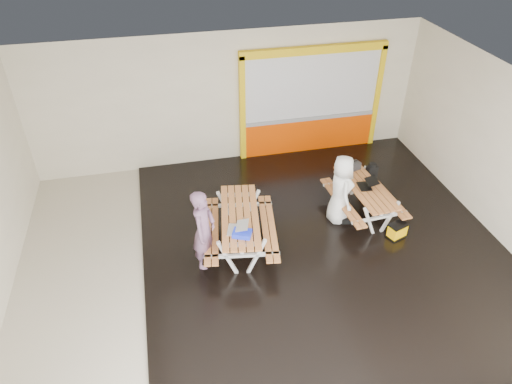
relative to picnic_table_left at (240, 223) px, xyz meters
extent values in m
cube|color=beige|center=(0.46, -0.38, -0.66)|extent=(10.00, 8.00, 0.01)
cube|color=white|center=(0.46, -0.38, 2.85)|extent=(10.00, 8.00, 0.01)
cube|color=beige|center=(0.46, 3.62, 1.10)|extent=(10.00, 0.01, 3.50)
cube|color=beige|center=(0.46, -4.39, 1.10)|extent=(10.00, 0.01, 3.50)
cube|color=beige|center=(5.46, -0.38, 1.10)|extent=(0.01, 8.00, 3.50)
cube|color=black|center=(1.71, -0.38, -0.63)|extent=(7.50, 7.98, 0.05)
cube|color=#E94300|center=(2.66, 3.55, -0.15)|extent=(3.60, 0.12, 1.00)
cube|color=gray|center=(2.66, 3.55, 0.38)|extent=(3.60, 0.14, 0.10)
cube|color=silver|center=(2.66, 3.56, 1.29)|extent=(3.60, 0.08, 1.72)
cube|color=yellow|center=(0.79, 3.54, 0.80)|extent=(0.14, 0.16, 2.90)
cube|color=yellow|center=(4.53, 3.54, 0.80)|extent=(0.14, 0.16, 2.90)
cube|color=yellow|center=(2.66, 3.54, 2.25)|extent=(3.88, 0.16, 0.20)
cube|color=#D6803E|center=(-0.30, 0.05, 0.18)|extent=(0.46, 2.14, 0.04)
cube|color=#D6803E|center=(-0.15, 0.02, 0.18)|extent=(0.46, 2.14, 0.04)
cube|color=#D6803E|center=(0.00, 0.00, 0.18)|extent=(0.46, 2.14, 0.04)
cube|color=#D6803E|center=(0.15, -0.02, 0.18)|extent=(0.46, 2.14, 0.04)
cube|color=#D6803E|center=(0.30, -0.05, 0.18)|extent=(0.46, 2.14, 0.04)
cube|color=white|center=(-0.40, -0.76, -0.20)|extent=(0.40, 0.12, 0.86)
cube|color=white|center=(0.15, -0.85, -0.20)|extent=(0.40, 0.12, 0.86)
cube|color=white|center=(-0.13, -0.81, -0.15)|extent=(1.46, 0.29, 0.06)
cube|color=white|center=(-0.13, -0.81, 0.13)|extent=(0.73, 0.18, 0.06)
cube|color=white|center=(-0.15, 0.85, -0.20)|extent=(0.40, 0.12, 0.86)
cube|color=white|center=(0.40, 0.76, -0.20)|extent=(0.40, 0.12, 0.86)
cube|color=white|center=(0.13, 0.81, -0.15)|extent=(1.46, 0.29, 0.06)
cube|color=white|center=(0.13, 0.81, 0.13)|extent=(0.73, 0.18, 0.06)
cube|color=white|center=(0.00, 0.00, -0.04)|extent=(0.33, 1.75, 0.06)
cube|color=#D6803E|center=(-0.66, 0.10, -0.14)|extent=(0.46, 2.14, 0.04)
cube|color=#D6803E|center=(-0.51, 0.08, -0.14)|extent=(0.46, 2.14, 0.04)
cube|color=#D6803E|center=(0.51, -0.08, -0.14)|extent=(0.46, 2.14, 0.04)
cube|color=#D6803E|center=(0.66, -0.10, -0.14)|extent=(0.46, 2.14, 0.04)
cube|color=#D6803E|center=(2.69, 0.46, 0.11)|extent=(0.26, 1.95, 0.04)
cube|color=#D6803E|center=(2.83, 0.47, 0.11)|extent=(0.26, 1.95, 0.04)
cube|color=#D6803E|center=(2.97, 0.48, 0.11)|extent=(0.26, 1.95, 0.04)
cube|color=#D6803E|center=(3.10, 0.49, 0.11)|extent=(0.26, 1.95, 0.04)
cube|color=#D6803E|center=(3.24, 0.50, 0.11)|extent=(0.26, 1.95, 0.04)
cube|color=white|center=(2.76, -0.28, -0.24)|extent=(0.36, 0.08, 0.78)
cube|color=white|center=(3.27, -0.24, -0.24)|extent=(0.36, 0.08, 0.78)
cube|color=white|center=(3.02, -0.26, -0.20)|extent=(1.33, 0.15, 0.06)
cube|color=white|center=(3.02, -0.26, 0.06)|extent=(0.66, 0.10, 0.06)
cube|color=white|center=(2.66, 1.20, -0.24)|extent=(0.36, 0.08, 0.78)
cube|color=white|center=(3.17, 1.23, -0.24)|extent=(0.36, 0.08, 0.78)
cube|color=white|center=(2.91, 1.22, -0.20)|extent=(1.33, 0.15, 0.06)
cube|color=white|center=(2.91, 1.22, 0.06)|extent=(0.66, 0.10, 0.06)
cube|color=white|center=(2.97, 0.48, -0.09)|extent=(0.17, 1.59, 0.06)
cube|color=#D6803E|center=(2.37, 0.44, -0.19)|extent=(0.25, 1.95, 0.04)
cube|color=#D6803E|center=(2.50, 0.45, -0.19)|extent=(0.25, 1.95, 0.04)
cube|color=#D6803E|center=(3.43, 0.51, -0.19)|extent=(0.25, 1.95, 0.04)
cube|color=#D6803E|center=(3.56, 0.52, -0.19)|extent=(0.25, 1.95, 0.04)
imported|color=#714E6B|center=(-0.78, -0.37, 0.24)|extent=(0.68, 0.77, 1.78)
imported|color=white|center=(2.35, 0.43, 0.16)|extent=(0.58, 0.85, 1.67)
cube|color=silver|center=(-0.20, -0.45, 0.21)|extent=(0.35, 0.42, 0.02)
cube|color=silver|center=(-0.05, -0.49, 0.34)|extent=(0.33, 0.42, 0.07)
cube|color=silver|center=(-0.06, -0.49, 0.34)|extent=(0.29, 0.37, 0.06)
cube|color=black|center=(2.94, 0.48, 0.13)|extent=(0.29, 0.38, 0.02)
cube|color=black|center=(3.10, 0.47, 0.26)|extent=(0.27, 0.38, 0.07)
cube|color=silver|center=(3.09, 0.47, 0.26)|extent=(0.23, 0.34, 0.06)
cube|color=#1B31EC|center=(-0.08, -0.64, 0.25)|extent=(0.42, 0.37, 0.10)
cube|color=black|center=(2.93, 1.21, 0.21)|extent=(0.44, 0.31, 0.18)
cylinder|color=black|center=(2.93, 1.21, 0.34)|extent=(0.29, 0.11, 0.02)
cube|color=black|center=(3.41, 1.11, 0.03)|extent=(0.27, 0.19, 0.36)
cylinder|color=black|center=(3.41, 1.11, 0.23)|extent=(0.18, 0.18, 0.09)
cube|color=black|center=(2.49, 0.26, -0.54)|extent=(0.38, 0.31, 0.13)
cube|color=black|center=(3.35, -0.50, -0.58)|extent=(0.46, 0.37, 0.04)
cube|color=#F4AE02|center=(3.35, -0.50, -0.44)|extent=(0.43, 0.35, 0.30)
cube|color=black|center=(3.35, -0.50, -0.28)|extent=(0.46, 0.37, 0.03)
camera|label=1|loc=(-1.35, -7.37, 6.08)|focal=32.83mm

